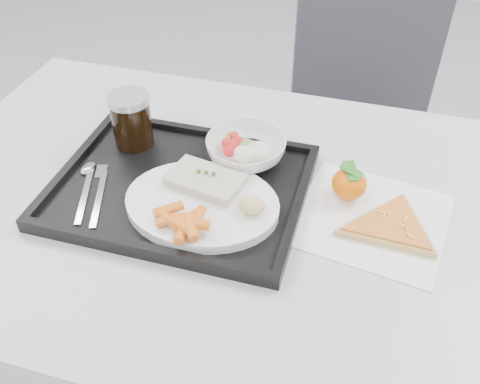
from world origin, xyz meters
The scene contains 14 objects.
table centered at (0.00, 0.30, 0.68)m, with size 1.20×0.80×0.75m.
chair centered at (0.18, 0.96, 0.54)m, with size 0.52×0.53×0.93m.
tray centered at (-0.09, 0.30, 0.76)m, with size 0.45×0.35×0.03m.
dinner_plate centered at (-0.03, 0.25, 0.77)m, with size 0.27×0.27×0.02m.
fish_fillet centered at (-0.04, 0.29, 0.79)m, with size 0.14×0.10×0.03m.
bread_roll centered at (0.06, 0.24, 0.80)m, with size 0.05×0.05×0.03m.
salad_bowl centered at (0.00, 0.40, 0.79)m, with size 0.15×0.15×0.05m.
cola_glass centered at (-0.23, 0.39, 0.82)m, with size 0.08×0.08×0.11m.
cutlery centered at (-0.25, 0.25, 0.77)m, with size 0.11×0.17×0.01m.
napkin centered at (0.25, 0.32, 0.75)m, with size 0.28×0.27×0.00m.
tangerine centered at (0.20, 0.36, 0.79)m, with size 0.06×0.06×0.07m.
pizza_slice centered at (0.29, 0.30, 0.76)m, with size 0.26×0.26×0.02m.
carrot_pile centered at (-0.04, 0.18, 0.80)m, with size 0.10×0.08×0.02m.
salad_contents centered at (0.00, 0.39, 0.80)m, with size 0.10×0.08×0.03m.
Camera 1 is at (0.22, -0.39, 1.39)m, focal length 40.00 mm.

